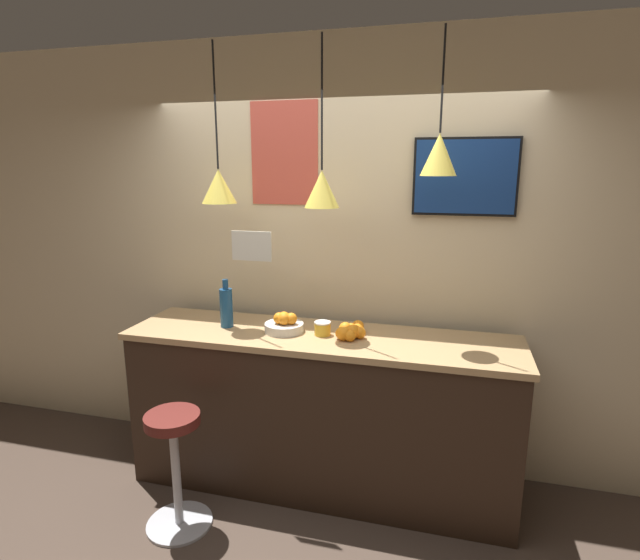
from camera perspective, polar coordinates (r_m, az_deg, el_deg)
back_wall at (r=3.42m, az=1.83°, el=2.36°), size 8.00×0.06×2.90m
service_counter at (r=3.34m, az=0.00°, el=-14.77°), size 2.46×0.63×1.05m
bar_stool at (r=3.14m, az=-16.25°, el=-18.78°), size 0.38×0.38×0.71m
fruit_bowl at (r=3.17m, az=-4.12°, el=-5.02°), size 0.25×0.25×0.13m
orange_pile at (r=3.07m, az=3.52°, el=-5.90°), size 0.18×0.26×0.09m
juice_bottle at (r=3.30m, az=-10.66°, el=-3.03°), size 0.08×0.08×0.32m
spread_jar at (r=3.11m, az=0.29°, el=-5.55°), size 0.10×0.10×0.09m
pendant_lamp_left at (r=3.23m, az=-11.49°, el=10.53°), size 0.22×0.22×0.96m
pendant_lamp_middle at (r=3.00m, az=0.21°, el=10.45°), size 0.21×0.21×0.97m
pendant_lamp_right at (r=2.90m, az=13.45°, el=13.82°), size 0.20×0.20×0.78m
mounted_tv at (r=3.23m, az=16.24°, el=11.25°), size 0.62×0.04×0.47m
hanging_menu_board at (r=2.88m, az=-7.83°, el=3.86°), size 0.24×0.01×0.17m
wall_poster at (r=3.43m, az=-4.12°, el=14.23°), size 0.46×0.01×0.67m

